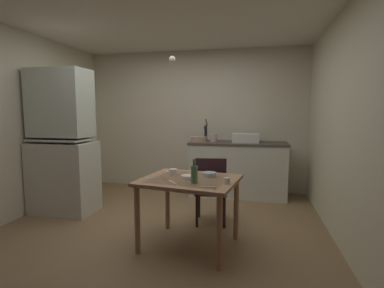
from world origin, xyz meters
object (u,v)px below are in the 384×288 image
Objects in this scene: sink_basin at (246,138)px; mug_tall at (227,181)px; dining_table at (189,188)px; glass_bottle at (194,174)px; serving_bowl_wide at (209,174)px; hutch_cabinet at (63,147)px; mixing_bowl_counter at (199,139)px; chair_far_side at (211,189)px; hand_pump at (206,132)px.

sink_basin is 7.10× the size of mug_tall.
dining_table is 0.27m from glass_bottle.
glass_bottle is at bearing -173.20° from mug_tall.
hutch_cabinet is at bearing 167.16° from serving_bowl_wide.
hutch_cabinet is at bearing 161.89° from dining_table.
sink_basin is 1.58× the size of mixing_bowl_counter.
dining_table is 1.24× the size of chair_far_side.
hand_pump is at bearing 100.98° from serving_bowl_wide.
dining_table is at bearing -104.20° from sink_basin.
sink_basin is 2.24m from glass_bottle.
glass_bottle reaches higher than mug_tall.
hutch_cabinet is 4.59× the size of sink_basin.
sink_basin is at bearing 80.16° from serving_bowl_wide.
hand_pump is at bearing 95.06° from dining_table.
hand_pump is 1.97m from serving_bowl_wide.
hutch_cabinet is at bearing -141.95° from hand_pump.
mixing_bowl_counter is at bearing 100.04° from glass_bottle.
chair_far_side is at bearing 86.85° from glass_bottle.
serving_bowl_wide is (0.19, 0.15, 0.12)m from dining_table.
sink_basin reaches higher than serving_bowl_wide.
hand_pump is at bearing 41.64° from mixing_bowl_counter.
serving_bowl_wide is at bearing -79.02° from hand_pump.
hutch_cabinet is 2.18m from chair_far_side.
mixing_bowl_counter is 1.48m from chair_far_side.
hand_pump is 2.65× the size of serving_bowl_wide.
mug_tall is at bearing -70.32° from chair_far_side.
hand_pump reaches higher than sink_basin.
chair_far_side is at bearing 109.68° from mug_tall.
sink_basin is 1.84× the size of glass_bottle.
mug_tall is (0.28, -0.77, 0.30)m from chair_far_side.
sink_basin is 0.80m from mixing_bowl_counter.
chair_far_side is (-0.38, -1.38, -0.54)m from sink_basin.
hand_pump is 2.12m from dining_table.
mug_tall is 0.26× the size of glass_bottle.
mug_tall is (0.59, -2.20, -0.33)m from hand_pump.
mug_tall is (0.41, -0.13, 0.13)m from dining_table.
sink_basin is 1.13× the size of hand_pump.
hand_pump reaches higher than serving_bowl_wide.
serving_bowl_wide is at bearing 73.10° from glass_bottle.
sink_basin reaches higher than dining_table.
glass_bottle is at bearing -83.07° from hand_pump.
mixing_bowl_counter is 1.17× the size of glass_bottle.
hutch_cabinet reaches higher than chair_far_side.
hand_pump is 1.40× the size of mixing_bowl_counter.
hutch_cabinet reaches higher than dining_table.
mixing_bowl_counter is 4.51× the size of mug_tall.
chair_far_side is (0.32, -1.42, -0.63)m from hand_pump.
hutch_cabinet is 2.30× the size of chair_far_side.
hutch_cabinet is 2.85m from sink_basin.
mixing_bowl_counter is 2.02m from dining_table.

